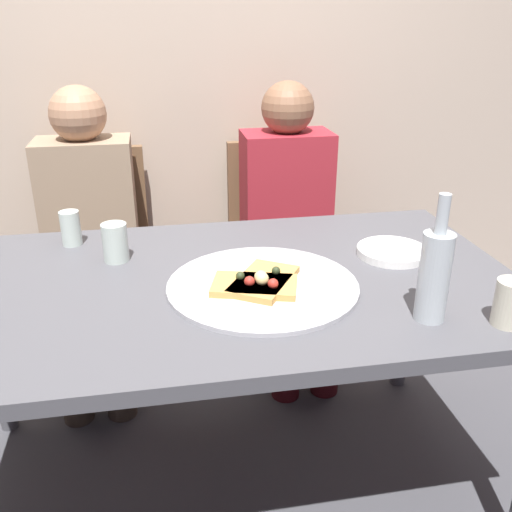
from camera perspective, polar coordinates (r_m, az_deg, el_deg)
The scene contains 15 objects.
ground_plane at distance 1.99m, azimuth -2.81°, elevation -21.69°, with size 8.00×8.00×0.00m, color #424247.
back_wall at distance 2.52m, azimuth -7.08°, elevation 20.76°, with size 6.00×0.10×2.60m, color #BCA893.
dining_table at distance 1.59m, azimuth -3.27°, elevation -4.70°, with size 1.64×0.93×0.73m.
pizza_tray at distance 1.51m, azimuth 0.68°, elevation -3.01°, with size 0.51×0.51×0.01m, color #ADADB2.
pizza_slice_last at distance 1.50m, azimuth 0.74°, elevation -2.48°, with size 0.23×0.26×0.05m.
pizza_slice_extra at distance 1.48m, azimuth -0.06°, elevation -2.93°, with size 0.25×0.19×0.05m.
wine_bottle at distance 1.38m, azimuth 17.61°, elevation -1.73°, with size 0.07×0.07×0.31m.
tumbler_near at distance 1.44m, azimuth 24.30°, elevation -4.36°, with size 0.07×0.07×0.11m, color beige.
tumbler_far at distance 1.87m, azimuth -18.24°, elevation 2.69°, with size 0.06×0.06×0.11m, color #B7C6BC.
wine_glass at distance 1.71m, azimuth -14.06°, elevation 1.34°, with size 0.07×0.07×0.12m, color #B7C6BC.
plate_stack at distance 1.76m, azimuth 13.60°, elevation 0.43°, with size 0.21×0.21×0.02m, color white.
chair_left at distance 2.45m, azimuth -15.90°, elevation 1.01°, with size 0.44×0.44×0.90m.
chair_right at distance 2.49m, azimuth 2.63°, elevation 2.30°, with size 0.44×0.44×0.90m.
guest_in_sweater at distance 2.26m, azimuth -16.54°, elevation 2.57°, with size 0.36×0.56×1.17m.
guest_in_beanie at distance 2.31m, azimuth 3.51°, elevation 3.93°, with size 0.36×0.56×1.17m.
Camera 1 is at (-0.16, -1.40, 1.41)m, focal length 39.54 mm.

